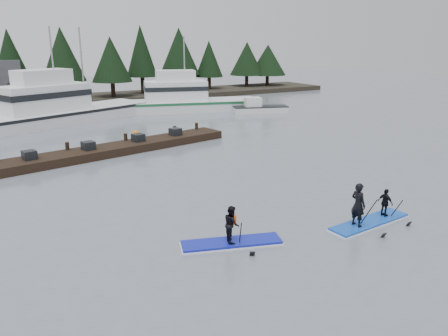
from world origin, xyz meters
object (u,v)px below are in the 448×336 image
paddleboard_solo (232,233)px  fishing_boat_large (61,115)px  floating_dock (118,149)px  paddleboard_duo (368,212)px  fishing_boat_medium (188,105)px

paddleboard_solo → fishing_boat_large: bearing=109.2°
fishing_boat_large → floating_dock: (1.09, -13.17, -0.41)m
floating_dock → paddleboard_solo: paddleboard_solo is taller
paddleboard_duo → floating_dock: bearing=103.0°
fishing_boat_large → fishing_boat_medium: bearing=-18.1°
fishing_boat_medium → floating_dock: (-11.61, -13.86, -0.32)m
paddleboard_solo → fishing_boat_medium: bearing=85.3°
floating_dock → fishing_boat_medium: bearing=39.0°
fishing_boat_medium → paddleboard_solo: fishing_boat_medium is taller
fishing_boat_medium → paddleboard_solo: (-12.10, -28.93, -0.13)m
paddleboard_solo → paddleboard_duo: size_ratio=0.95×
fishing_boat_large → paddleboard_duo: size_ratio=4.23×
floating_dock → paddleboard_duo: bearing=-83.8°
fishing_boat_medium → fishing_boat_large: bearing=-160.5°
fishing_boat_medium → paddleboard_solo: bearing=-96.3°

